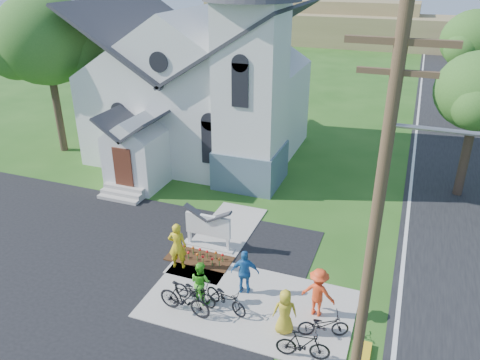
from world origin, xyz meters
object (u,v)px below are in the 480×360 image
at_px(utility_pole, 380,212).
at_px(bike_4, 323,325).
at_px(church_sign, 208,226).
at_px(bike_0, 195,292).
at_px(bike_3, 303,345).
at_px(cyclist_1, 200,282).
at_px(cyclist_4, 285,312).
at_px(bike_2, 226,298).
at_px(bike_1, 184,299).
at_px(cyclist_2, 245,272).
at_px(cyclist_0, 177,246).
at_px(cyclist_3, 318,292).

bearing_deg(utility_pole, bike_4, 130.98).
distance_m(church_sign, bike_0, 3.47).
relative_size(utility_pole, bike_3, 6.28).
xyz_separation_m(bike_0, cyclist_1, (0.14, 0.17, 0.33)).
height_order(utility_pole, bike_3, utility_pole).
xyz_separation_m(bike_0, cyclist_4, (3.21, -0.26, 0.33)).
height_order(church_sign, bike_2, church_sign).
height_order(bike_1, cyclist_4, cyclist_4).
bearing_deg(cyclist_4, utility_pole, 135.14).
bearing_deg(cyclist_1, cyclist_2, -123.07).
xyz_separation_m(cyclist_4, bike_4, (1.17, 0.25, -0.36)).
height_order(bike_0, cyclist_1, cyclist_1).
distance_m(cyclist_1, cyclist_4, 3.10).
height_order(cyclist_0, cyclist_2, cyclist_0).
xyz_separation_m(cyclist_1, bike_4, (4.24, -0.18, -0.35)).
bearing_deg(church_sign, bike_3, -41.50).
relative_size(church_sign, bike_1, 1.15).
height_order(bike_0, bike_3, bike_3).
xyz_separation_m(cyclist_3, cyclist_4, (-0.79, -1.16, -0.09)).
height_order(cyclist_4, bike_4, cyclist_4).
xyz_separation_m(utility_pole, cyclist_4, (-2.38, 1.14, -4.58)).
bearing_deg(cyclist_0, church_sign, -120.66).
relative_size(utility_pole, cyclist_4, 6.45).
relative_size(cyclist_2, cyclist_3, 0.97).
relative_size(bike_3, bike_4, 1.01).
distance_m(utility_pole, cyclist_1, 7.30).
height_order(utility_pole, cyclist_3, utility_pole).
xyz_separation_m(bike_1, cyclist_2, (1.48, 1.71, 0.27)).
height_order(cyclist_0, bike_3, cyclist_0).
height_order(cyclist_2, cyclist_3, cyclist_3).
height_order(cyclist_0, bike_2, cyclist_0).
distance_m(cyclist_1, cyclist_2, 1.57).
bearing_deg(cyclist_2, cyclist_4, 128.10).
bearing_deg(cyclist_1, cyclist_0, -22.03).
distance_m(bike_0, cyclist_3, 4.12).
height_order(utility_pole, cyclist_0, utility_pole).
bearing_deg(cyclist_0, cyclist_2, 156.09).
bearing_deg(church_sign, cyclist_0, -106.65).
bearing_deg(bike_3, cyclist_2, 41.10).
bearing_deg(cyclist_4, cyclist_2, -56.52).
distance_m(bike_1, cyclist_2, 2.28).
bearing_deg(bike_3, cyclist_0, 55.09).
distance_m(church_sign, cyclist_1, 3.32).
bearing_deg(bike_3, bike_1, 74.42).
xyz_separation_m(bike_0, cyclist_2, (1.40, 1.12, 0.40)).
height_order(utility_pole, bike_0, utility_pole).
xyz_separation_m(utility_pole, bike_4, (-1.21, 1.40, -4.94)).
bearing_deg(bike_3, cyclist_4, 34.83).
bearing_deg(cyclist_3, cyclist_2, 1.93).
distance_m(cyclist_2, cyclist_3, 2.61).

